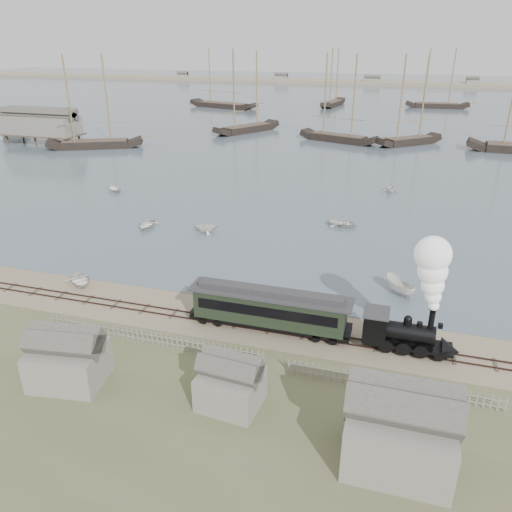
# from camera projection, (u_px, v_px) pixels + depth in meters

# --- Properties ---
(ground) EXTENTS (600.00, 600.00, 0.00)m
(ground) POSITION_uv_depth(u_px,v_px,m) (254.00, 314.00, 45.23)
(ground) COLOR gray
(ground) RESTS_ON ground
(harbor_water) EXTENTS (600.00, 336.00, 0.06)m
(harbor_water) POSITION_uv_depth(u_px,v_px,m) (381.00, 102.00, 194.32)
(harbor_water) COLOR #404E5C
(harbor_water) RESTS_ON ground
(rail_track) EXTENTS (120.00, 1.80, 0.16)m
(rail_track) POSITION_uv_depth(u_px,v_px,m) (247.00, 325.00, 43.46)
(rail_track) COLOR #32201B
(rail_track) RESTS_ON ground
(picket_fence_west) EXTENTS (19.00, 0.10, 1.20)m
(picket_fence_west) POSITION_uv_depth(u_px,v_px,m) (153.00, 344.00, 40.80)
(picket_fence_west) COLOR gray
(picket_fence_west) RESTS_ON ground
(picket_fence_east) EXTENTS (15.00, 0.10, 1.20)m
(picket_fence_east) POSITION_uv_depth(u_px,v_px,m) (391.00, 392.00, 35.36)
(picket_fence_east) COLOR gray
(picket_fence_east) RESTS_ON ground
(shed_left) EXTENTS (5.00, 4.00, 4.10)m
(shed_left) POSITION_uv_depth(u_px,v_px,m) (72.00, 381.00, 36.46)
(shed_left) COLOR gray
(shed_left) RESTS_ON ground
(shed_mid) EXTENTS (4.00, 3.50, 3.60)m
(shed_mid) POSITION_uv_depth(u_px,v_px,m) (231.00, 404.00, 34.18)
(shed_mid) COLOR gray
(shed_mid) RESTS_ON ground
(shed_right) EXTENTS (6.00, 5.00, 5.10)m
(shed_right) POSITION_uv_depth(u_px,v_px,m) (395.00, 461.00, 29.53)
(shed_right) COLOR gray
(shed_right) RESTS_ON ground
(far_spit) EXTENTS (500.00, 20.00, 1.80)m
(far_spit) POSITION_uv_depth(u_px,v_px,m) (391.00, 85.00, 264.50)
(far_spit) COLOR gray
(far_spit) RESTS_ON ground
(locomotive) EXTENTS (7.55, 2.82, 9.41)m
(locomotive) POSITION_uv_depth(u_px,v_px,m) (424.00, 305.00, 38.00)
(locomotive) COLOR black
(locomotive) RESTS_ON ground
(passenger_coach) EXTENTS (13.85, 2.67, 3.36)m
(passenger_coach) POSITION_uv_depth(u_px,v_px,m) (269.00, 307.00, 42.09)
(passenger_coach) COLOR black
(passenger_coach) RESTS_ON ground
(beached_dinghy) EXTENTS (4.32, 4.48, 0.76)m
(beached_dinghy) POSITION_uv_depth(u_px,v_px,m) (79.00, 281.00, 50.66)
(beached_dinghy) COLOR silver
(beached_dinghy) RESTS_ON ground
(rowboat_0) EXTENTS (4.26, 3.35, 0.80)m
(rowboat_0) POSITION_uv_depth(u_px,v_px,m) (146.00, 224.00, 65.62)
(rowboat_0) COLOR silver
(rowboat_0) RESTS_ON harbor_water
(rowboat_1) EXTENTS (3.76, 3.98, 1.66)m
(rowboat_1) POSITION_uv_depth(u_px,v_px,m) (206.00, 226.00, 63.83)
(rowboat_1) COLOR silver
(rowboat_1) RESTS_ON harbor_water
(rowboat_2) EXTENTS (3.97, 3.66, 1.52)m
(rowboat_2) POSITION_uv_depth(u_px,v_px,m) (400.00, 287.00, 48.47)
(rowboat_2) COLOR silver
(rowboat_2) RESTS_ON harbor_water
(rowboat_3) EXTENTS (3.16, 4.19, 0.82)m
(rowboat_3) POSITION_uv_depth(u_px,v_px,m) (343.00, 223.00, 65.99)
(rowboat_3) COLOR silver
(rowboat_3) RESTS_ON harbor_water
(rowboat_6) EXTENTS (4.63, 4.73, 0.80)m
(rowboat_6) POSITION_uv_depth(u_px,v_px,m) (114.00, 188.00, 81.45)
(rowboat_6) COLOR silver
(rowboat_6) RESTS_ON harbor_water
(rowboat_7) EXTENTS (3.43, 3.12, 1.55)m
(rowboat_7) POSITION_uv_depth(u_px,v_px,m) (390.00, 188.00, 80.30)
(rowboat_7) COLOR silver
(rowboat_7) RESTS_ON harbor_water
(schooner_0) EXTENTS (20.85, 13.39, 20.00)m
(schooner_0) POSITION_uv_depth(u_px,v_px,m) (90.00, 102.00, 109.09)
(schooner_0) COLOR black
(schooner_0) RESTS_ON harbor_water
(schooner_1) EXTENTS (14.32, 19.80, 20.00)m
(schooner_1) POSITION_uv_depth(u_px,v_px,m) (247.00, 93.00, 128.16)
(schooner_1) COLOR black
(schooner_1) RESTS_ON harbor_water
(schooner_2) EXTENTS (19.78, 10.74, 20.00)m
(schooner_2) POSITION_uv_depth(u_px,v_px,m) (341.00, 98.00, 115.90)
(schooner_2) COLOR black
(schooner_2) RESTS_ON harbor_water
(schooner_3) EXTENTS (15.27, 14.51, 20.00)m
(schooner_3) POSITION_uv_depth(u_px,v_px,m) (414.00, 100.00, 112.48)
(schooner_3) COLOR black
(schooner_3) RESTS_ON harbor_water
(schooner_6) EXTENTS (26.90, 12.73, 20.00)m
(schooner_6) POSITION_uv_depth(u_px,v_px,m) (223.00, 78.00, 173.84)
(schooner_6) COLOR black
(schooner_6) RESTS_ON harbor_water
(schooner_7) EXTENTS (7.17, 19.48, 20.00)m
(schooner_7) POSITION_uv_depth(u_px,v_px,m) (335.00, 77.00, 178.18)
(schooner_7) COLOR black
(schooner_7) RESTS_ON harbor_water
(schooner_8) EXTENTS (21.71, 6.45, 20.00)m
(schooner_8) POSITION_uv_depth(u_px,v_px,m) (441.00, 78.00, 172.99)
(schooner_8) COLOR black
(schooner_8) RESTS_ON harbor_water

